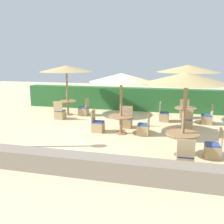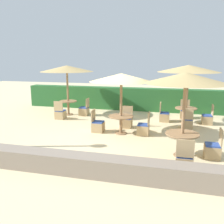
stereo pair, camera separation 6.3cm
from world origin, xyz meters
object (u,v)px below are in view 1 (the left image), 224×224
(round_table_back_right, at_px, (186,111))
(patio_chair_back_right_east, at_px, (207,119))
(patio_chair_center_west, at_px, (98,126))
(round_table_front_right, at_px, (182,138))
(patio_chair_front_right_east, at_px, (213,150))
(patio_chair_front_right_south, at_px, (185,161))
(patio_chair_back_left_east, at_px, (84,111))
(round_table_center, at_px, (121,120))
(round_table_back_left, at_px, (68,104))
(patio_chair_back_left_south, at_px, (60,114))
(patio_chair_center_north, at_px, (127,122))
(parasol_front_right, at_px, (186,78))
(parasol_back_right, at_px, (188,69))
(patio_chair_back_right_south, at_px, (187,123))
(patio_chair_center_east, at_px, (144,129))
(parasol_back_left, at_px, (66,69))
(parasol_center, at_px, (121,78))
(patio_chair_back_right_west, at_px, (164,116))
(patio_chair_back_right_north, at_px, (184,113))

(round_table_back_right, xyz_separation_m, patio_chair_back_right_east, (0.97, -0.01, -0.30))
(patio_chair_center_west, distance_m, round_table_front_right, 3.81)
(patio_chair_front_right_east, bearing_deg, round_table_front_right, 93.55)
(patio_chair_front_right_south, bearing_deg, patio_chair_back_left_east, 131.61)
(round_table_center, distance_m, round_table_front_right, 2.99)
(round_table_back_left, xyz_separation_m, patio_chair_back_left_south, (0.01, -1.00, -0.30))
(patio_chair_center_north, distance_m, parasol_front_right, 4.22)
(patio_chair_front_right_south, bearing_deg, round_table_front_right, 92.80)
(patio_chair_front_right_east, bearing_deg, patio_chair_center_north, 49.41)
(parasol_back_right, distance_m, patio_chair_center_west, 4.86)
(patio_chair_back_left_east, height_order, patio_chair_back_left_south, same)
(patio_chair_back_right_south, xyz_separation_m, parasol_front_right, (-0.28, -3.28, 2.16))
(patio_chair_center_east, xyz_separation_m, patio_chair_center_north, (-0.86, 0.92, 0.00))
(parasol_front_right, bearing_deg, patio_chair_back_right_south, 85.11)
(parasol_back_left, bearing_deg, patio_chair_front_right_south, -43.41)
(patio_chair_back_left_south, bearing_deg, patio_chair_back_right_east, 5.70)
(parasol_center, distance_m, patio_chair_front_right_south, 4.24)
(round_table_center, relative_size, patio_chair_front_right_south, 1.08)
(patio_chair_back_right_west, distance_m, patio_chair_front_right_south, 5.38)
(patio_chair_back_right_south, height_order, patio_chair_center_north, same)
(parasol_center, relative_size, patio_chair_front_right_south, 2.67)
(patio_chair_front_right_east, bearing_deg, round_table_center, 61.13)
(parasol_center, height_order, round_table_center, parasol_center)
(round_table_back_right, distance_m, patio_chair_center_east, 2.91)
(patio_chair_back_right_east, relative_size, patio_chair_center_west, 1.00)
(patio_chair_back_left_south, distance_m, patio_chair_center_north, 3.61)
(parasol_back_right, bearing_deg, patio_chair_front_right_south, -92.16)
(round_table_back_right, bearing_deg, parasol_front_right, -93.36)
(patio_chair_front_right_south, bearing_deg, patio_chair_back_right_south, 86.94)
(parasol_front_right, bearing_deg, patio_chair_back_left_south, 148.74)
(patio_chair_back_right_east, bearing_deg, patio_chair_front_right_east, 175.96)
(round_table_back_left, bearing_deg, patio_chair_back_right_west, -2.66)
(round_table_center, height_order, patio_chair_center_east, patio_chair_center_east)
(round_table_center, xyz_separation_m, patio_chair_front_right_south, (2.39, -2.89, -0.30))
(round_table_center, relative_size, patio_chair_front_right_east, 1.08)
(patio_chair_back_left_east, bearing_deg, parasol_front_right, -132.87)
(patio_chair_back_right_north, xyz_separation_m, parasol_center, (-2.58, -3.41, 1.99))
(parasol_back_left, bearing_deg, patio_chair_back_right_south, -11.53)
(round_table_back_left, bearing_deg, patio_chair_back_right_north, 6.89)
(patio_chair_back_right_south, height_order, round_table_back_left, patio_chair_back_right_south)
(parasol_back_right, distance_m, patio_chair_center_north, 3.69)
(parasol_front_right, xyz_separation_m, patio_chair_front_right_east, (0.92, 0.06, -2.16))
(patio_chair_center_west, bearing_deg, round_table_back_left, -136.91)
(patio_chair_back_left_east, height_order, patio_chair_center_west, same)
(round_table_front_right, bearing_deg, round_table_back_left, 142.15)
(patio_chair_center_west, distance_m, patio_chair_front_right_east, 4.61)
(patio_chair_back_right_east, height_order, parasol_center, parasol_center)
(patio_chair_back_right_east, xyz_separation_m, patio_chair_front_right_east, (-0.29, -4.18, 0.00))
(patio_chair_center_north, bearing_deg, patio_chair_front_right_east, 139.41)
(parasol_front_right, bearing_deg, parasol_back_right, 86.64)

